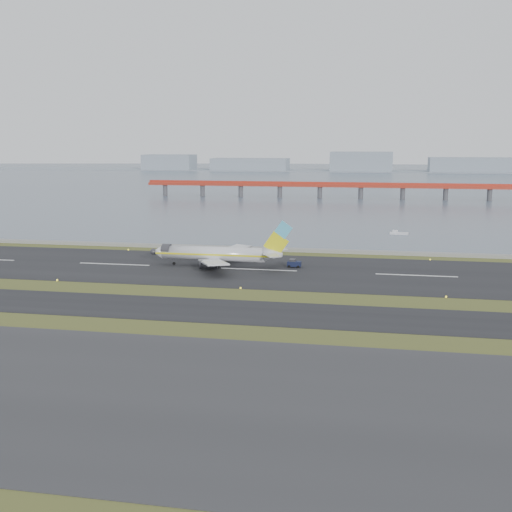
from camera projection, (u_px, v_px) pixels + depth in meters
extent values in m
plane|color=#344819|center=(233.00, 297.00, 138.08)|extent=(1000.00, 1000.00, 0.00)
cube|color=#2C2C2E|center=(141.00, 393.00, 84.88)|extent=(1000.00, 50.00, 0.10)
cube|color=black|center=(220.00, 311.00, 126.46)|extent=(1000.00, 18.00, 0.10)
cube|color=black|center=(259.00, 270.00, 167.09)|extent=(1000.00, 45.00, 0.10)
cube|color=gray|center=(277.00, 249.00, 196.02)|extent=(1000.00, 2.50, 1.00)
cube|color=#455462|center=(345.00, 179.00, 582.98)|extent=(1400.00, 800.00, 1.30)
cube|color=#B02F1E|center=(361.00, 186.00, 374.88)|extent=(260.00, 5.00, 1.60)
cube|color=#B02F1E|center=(361.00, 183.00, 374.61)|extent=(260.00, 0.40, 1.40)
cylinder|color=#4C4C51|center=(203.00, 191.00, 393.34)|extent=(2.80, 2.80, 7.00)
cylinder|color=#4C4C51|center=(361.00, 194.00, 375.67)|extent=(2.80, 2.80, 7.00)
cube|color=#8794A0|center=(352.00, 171.00, 737.73)|extent=(1400.00, 80.00, 1.00)
cube|color=#8794A0|center=(169.00, 162.00, 776.64)|extent=(60.00, 35.00, 18.00)
cube|color=#8794A0|center=(250.00, 164.00, 758.59)|extent=(90.00, 35.00, 14.00)
cube|color=#8794A0|center=(361.00, 161.00, 733.96)|extent=(70.00, 35.00, 22.00)
cube|color=#8794A0|center=(480.00, 165.00, 710.56)|extent=(110.00, 35.00, 16.00)
cylinder|color=silver|center=(213.00, 254.00, 171.14)|extent=(28.00, 3.80, 3.80)
cone|color=silver|center=(158.00, 252.00, 174.01)|extent=(3.20, 3.80, 3.80)
cone|color=silver|center=(273.00, 254.00, 168.10)|extent=(5.00, 3.80, 3.80)
cube|color=yellow|center=(211.00, 255.00, 169.28)|extent=(31.00, 0.06, 0.45)
cube|color=yellow|center=(215.00, 252.00, 172.99)|extent=(31.00, 0.06, 0.45)
cube|color=silver|center=(213.00, 262.00, 162.63)|extent=(11.31, 15.89, 1.66)
cube|color=silver|center=(229.00, 251.00, 179.08)|extent=(11.31, 15.89, 1.66)
cylinder|color=#36363B|center=(209.00, 265.00, 165.57)|extent=(4.20, 2.10, 2.10)
cylinder|color=#36363B|center=(221.00, 257.00, 177.18)|extent=(4.20, 2.10, 2.10)
cube|color=yellow|center=(276.00, 244.00, 167.45)|extent=(6.80, 0.35, 6.85)
cube|color=#50BBE4|center=(283.00, 230.00, 166.45)|extent=(4.85, 0.37, 4.90)
cube|color=silver|center=(272.00, 255.00, 164.28)|extent=(5.64, 6.80, 0.22)
cube|color=silver|center=(276.00, 250.00, 171.63)|extent=(5.64, 6.80, 0.22)
cylinder|color=black|center=(174.00, 263.00, 173.70)|extent=(0.80, 0.28, 0.80)
cylinder|color=black|center=(216.00, 267.00, 168.67)|extent=(1.00, 0.38, 1.00)
cylinder|color=black|center=(221.00, 263.00, 174.09)|extent=(1.00, 0.38, 1.00)
cube|color=#131834|center=(294.00, 264.00, 170.11)|extent=(3.62, 2.11, 1.34)
cube|color=#36363B|center=(293.00, 260.00, 170.05)|extent=(1.61, 1.72, 0.78)
cylinder|color=black|center=(289.00, 267.00, 169.63)|extent=(0.79, 0.36, 0.78)
cylinder|color=black|center=(290.00, 265.00, 171.34)|extent=(0.79, 0.36, 0.78)
cylinder|color=black|center=(298.00, 267.00, 169.10)|extent=(0.79, 0.36, 0.78)
cylinder|color=black|center=(299.00, 266.00, 170.82)|extent=(0.79, 0.36, 0.78)
cube|color=silver|center=(399.00, 234.00, 230.98)|extent=(6.66, 2.72, 0.83)
cube|color=silver|center=(395.00, 231.00, 231.25)|extent=(2.00, 1.67, 0.83)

